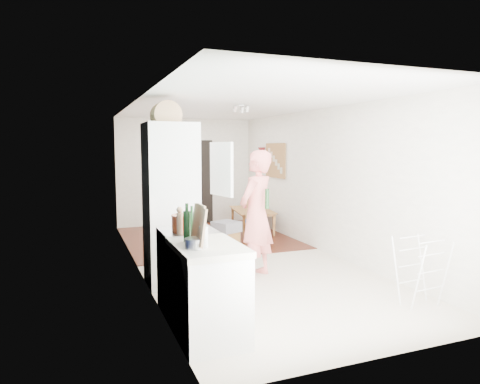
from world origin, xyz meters
TOP-DOWN VIEW (x-y plane):
  - room_shell at (0.00, 0.00)m, footprint 3.20×7.00m
  - floor at (0.00, 0.00)m, footprint 3.20×7.00m
  - wood_floor_overlay at (0.00, 1.85)m, footprint 3.20×3.30m
  - sage_wall_panel at (-1.59, -2.00)m, footprint 0.02×3.00m
  - tile_splashback at (-1.59, -2.55)m, footprint 0.02×1.90m
  - doorway_recess at (0.20, 3.48)m, footprint 0.90×0.04m
  - base_cabinet at (-1.30, -2.55)m, footprint 0.60×0.90m
  - worktop at (-1.30, -2.55)m, footprint 0.62×0.92m
  - range_cooker at (-1.30, -1.80)m, footprint 0.60×0.60m
  - cooker_top at (-1.30, -1.80)m, footprint 0.60×0.60m
  - fridge_housing at (-1.27, -0.78)m, footprint 0.66×0.66m
  - fridge_door at (-0.66, -1.08)m, footprint 0.14×0.56m
  - fridge_interior at (-0.96, -0.78)m, footprint 0.02×0.52m
  - pinboard at (1.58, 1.90)m, footprint 0.03×0.90m
  - pinboard_frame at (1.57, 1.90)m, footprint 0.00×0.94m
  - wall_sconce at (1.54, 2.55)m, footprint 0.18×0.18m
  - person at (-0.08, -0.91)m, footprint 0.92×0.87m
  - dining_table at (1.15, 2.12)m, footprint 0.83×1.26m
  - dining_chair at (0.76, 1.11)m, footprint 0.47×0.47m
  - stool at (-0.04, 0.41)m, footprint 0.40×0.40m
  - grey_drape at (-0.07, 0.41)m, footprint 0.51×0.51m
  - drying_rack at (1.24, -2.64)m, footprint 0.45×0.41m
  - bread_bin at (-1.31, -0.76)m, footprint 0.43×0.42m
  - red_casserole at (-1.34, -1.89)m, footprint 0.32×0.32m
  - steel_pan at (-1.45, -2.68)m, footprint 0.23×0.23m
  - held_bottle at (-0.01, -1.09)m, footprint 0.06×0.06m
  - bottle_a at (-1.37, -2.27)m, footprint 0.07×0.07m
  - bottle_b at (-1.46, -2.39)m, footprint 0.09×0.09m
  - bottle_c at (-1.37, -2.68)m, footprint 0.10×0.10m
  - pepper_mill_front at (-1.44, -2.02)m, footprint 0.08×0.08m
  - pepper_mill_back at (-1.40, -2.11)m, footprint 0.07×0.07m
  - chopping_boards at (-1.40, -2.62)m, footprint 0.11×0.29m

SIDE VIEW (x-z plane):
  - floor at x=0.00m, z-range -0.01..0.01m
  - wood_floor_overlay at x=0.00m, z-range 0.00..0.01m
  - stool at x=-0.04m, z-range 0.00..0.40m
  - dining_table at x=1.15m, z-range 0.00..0.41m
  - drying_rack at x=1.24m, z-range 0.00..0.80m
  - dining_chair at x=0.76m, z-range 0.00..0.85m
  - base_cabinet at x=-1.30m, z-range 0.00..0.86m
  - range_cooker at x=-1.30m, z-range 0.00..0.88m
  - grey_drape at x=-0.07m, z-range 0.40..0.57m
  - worktop at x=-1.30m, z-range 0.86..0.92m
  - cooker_top at x=-1.30m, z-range 0.88..0.92m
  - steel_pan at x=-1.45m, z-range 0.92..1.01m
  - doorway_recess at x=0.20m, z-range 0.00..2.00m
  - red_casserole at x=-1.34m, z-range 0.92..1.11m
  - bottle_c at x=-1.37m, z-range 0.92..1.12m
  - pepper_mill_back at x=-1.40m, z-range 0.92..1.12m
  - pepper_mill_front at x=-1.44m, z-range 0.92..1.15m
  - bottle_a at x=-1.37m, z-range 0.92..1.19m
  - person at x=-0.08m, z-range 0.00..2.12m
  - bottle_b at x=-1.46m, z-range 0.92..1.22m
  - fridge_housing at x=-1.27m, z-range 0.00..2.15m
  - chopping_boards at x=-1.40m, z-range 0.92..1.31m
  - held_bottle at x=-0.01m, z-range 1.00..1.27m
  - tile_splashback at x=-1.59m, z-range 0.90..1.40m
  - room_shell at x=0.00m, z-range 0.00..2.50m
  - fridge_door at x=-0.66m, z-range 1.20..1.90m
  - fridge_interior at x=-0.96m, z-range 1.22..1.88m
  - pinboard at x=1.58m, z-range 1.20..1.90m
  - pinboard_frame at x=1.57m, z-range 1.18..1.92m
  - wall_sconce at x=1.54m, z-range 1.67..1.83m
  - sage_wall_panel at x=-1.59m, z-range 1.20..2.50m
  - bread_bin at x=-1.31m, z-range 2.15..2.35m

